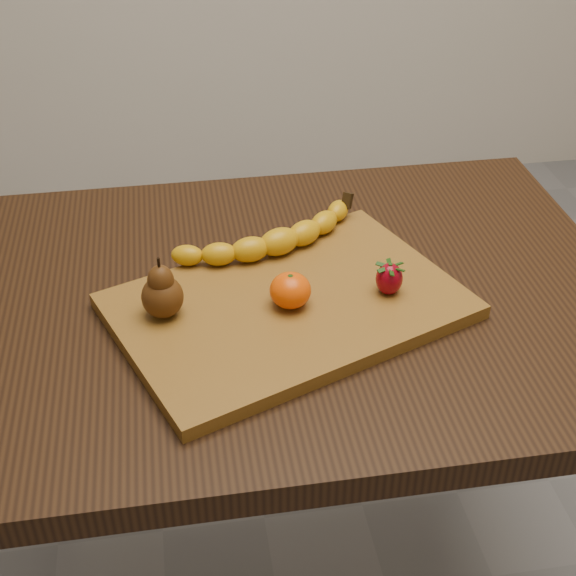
{
  "coord_description": "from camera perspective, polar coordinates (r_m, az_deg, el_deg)",
  "views": [
    {
      "loc": [
        -0.13,
        -0.91,
        1.41
      ],
      "look_at": [
        0.01,
        -0.05,
        0.8
      ],
      "focal_mm": 50.0,
      "sensor_mm": 36.0,
      "label": 1
    }
  ],
  "objects": [
    {
      "name": "table",
      "position": [
        1.19,
        -0.82,
        -4.11
      ],
      "size": [
        1.0,
        0.7,
        0.76
      ],
      "color": "black",
      "rests_on": "ground"
    },
    {
      "name": "cutting_board",
      "position": [
        1.08,
        0.0,
        -1.3
      ],
      "size": [
        0.53,
        0.44,
        0.02
      ],
      "primitive_type": "cube",
      "rotation": [
        0.0,
        0.0,
        0.38
      ],
      "color": "brown",
      "rests_on": "table"
    },
    {
      "name": "mandarin",
      "position": [
        1.05,
        0.17,
        -0.17
      ],
      "size": [
        0.06,
        0.06,
        0.05
      ],
      "primitive_type": "ellipsoid",
      "rotation": [
        0.0,
        0.0,
        0.13
      ],
      "color": "#FB4F02",
      "rests_on": "cutting_board"
    },
    {
      "name": "pear",
      "position": [
        1.04,
        -8.99,
        0.07
      ],
      "size": [
        0.06,
        0.06,
        0.09
      ],
      "primitive_type": null,
      "rotation": [
        0.0,
        0.0,
        -0.14
      ],
      "color": "#4F2B0C",
      "rests_on": "cutting_board"
    },
    {
      "name": "strawberry",
      "position": [
        1.09,
        7.22,
        0.73
      ],
      "size": [
        0.05,
        0.05,
        0.05
      ],
      "primitive_type": null,
      "rotation": [
        0.0,
        0.0,
        0.39
      ],
      "color": "maroon",
      "rests_on": "cutting_board"
    },
    {
      "name": "banana",
      "position": [
        1.16,
        -0.64,
        3.32
      ],
      "size": [
        0.26,
        0.15,
        0.04
      ],
      "primitive_type": null,
      "rotation": [
        0.0,
        0.0,
        0.36
      ],
      "color": "#DEA20A",
      "rests_on": "cutting_board"
    }
  ]
}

